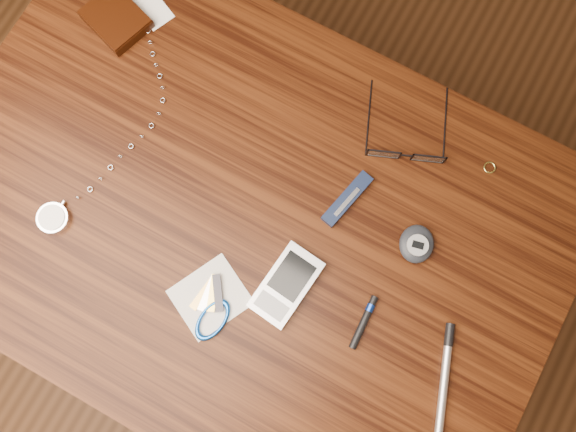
# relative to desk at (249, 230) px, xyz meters

# --- Properties ---
(ground) EXTENTS (3.80, 3.80, 0.00)m
(ground) POSITION_rel_desk_xyz_m (0.00, 0.00, -0.65)
(ground) COLOR #472814
(ground) RESTS_ON ground
(desk) EXTENTS (1.00, 0.70, 0.75)m
(desk) POSITION_rel_desk_xyz_m (0.00, 0.00, 0.00)
(desk) COLOR #361708
(desk) RESTS_ON ground
(wallet_and_card) EXTENTS (0.14, 0.14, 0.02)m
(wallet_and_card) POSITION_rel_desk_xyz_m (-0.35, 0.19, 0.11)
(wallet_and_card) COLOR black
(wallet_and_card) RESTS_ON desk
(eyeglasses) EXTENTS (0.16, 0.17, 0.03)m
(eyeglasses) POSITION_rel_desk_xyz_m (0.17, 0.21, 0.11)
(eyeglasses) COLOR black
(eyeglasses) RESTS_ON desk
(gold_ring) EXTENTS (0.02, 0.02, 0.00)m
(gold_ring) POSITION_rel_desk_xyz_m (0.30, 0.26, 0.10)
(gold_ring) COLOR tan
(gold_ring) RESTS_ON desk
(pocket_watch) EXTENTS (0.12, 0.38, 0.02)m
(pocket_watch) POSITION_rel_desk_xyz_m (-0.26, -0.13, 0.11)
(pocket_watch) COLOR silver
(pocket_watch) RESTS_ON desk
(pda_phone) EXTENTS (0.08, 0.12, 0.02)m
(pda_phone) POSITION_rel_desk_xyz_m (0.11, -0.06, 0.11)
(pda_phone) COLOR #AEADB2
(pda_phone) RESTS_ON desk
(pedometer) EXTENTS (0.06, 0.07, 0.02)m
(pedometer) POSITION_rel_desk_xyz_m (0.25, 0.09, 0.11)
(pedometer) COLOR black
(pedometer) RESTS_ON desk
(notepad_keys) EXTENTS (0.13, 0.13, 0.01)m
(notepad_keys) POSITION_rel_desk_xyz_m (0.03, -0.14, 0.11)
(notepad_keys) COLOR silver
(notepad_keys) RESTS_ON desk
(pocket_knife) EXTENTS (0.04, 0.10, 0.01)m
(pocket_knife) POSITION_rel_desk_xyz_m (0.13, 0.10, 0.11)
(pocket_knife) COLOR #121A37
(pocket_knife) RESTS_ON desk
(silver_pen) EXTENTS (0.06, 0.15, 0.01)m
(silver_pen) POSITION_rel_desk_xyz_m (0.37, -0.05, 0.11)
(silver_pen) COLOR silver
(silver_pen) RESTS_ON desk
(black_blue_pen) EXTENTS (0.02, 0.08, 0.01)m
(black_blue_pen) POSITION_rel_desk_xyz_m (0.24, -0.05, 0.11)
(black_blue_pen) COLOR black
(black_blue_pen) RESTS_ON desk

